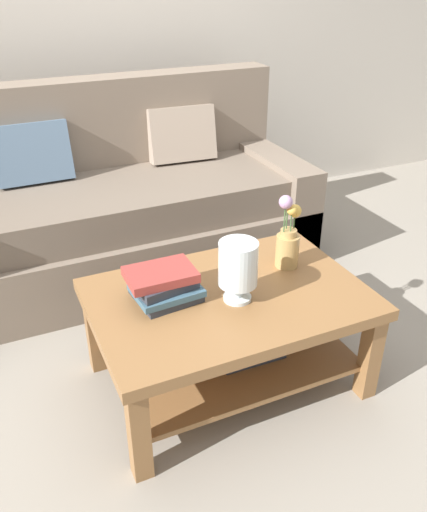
# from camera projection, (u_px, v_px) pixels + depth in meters

# --- Properties ---
(ground_plane) EXTENTS (10.00, 10.00, 0.00)m
(ground_plane) POSITION_uv_depth(u_px,v_px,m) (198.00, 340.00, 2.64)
(ground_plane) COLOR gray
(back_wall) EXTENTS (6.40, 0.12, 2.70)m
(back_wall) POSITION_uv_depth(u_px,v_px,m) (90.00, 13.00, 3.29)
(back_wall) COLOR beige
(back_wall) RESTS_ON ground
(couch) EXTENTS (2.05, 0.90, 1.06)m
(couch) POSITION_uv_depth(u_px,v_px,m) (127.00, 208.00, 3.13)
(couch) COLOR #7A6B5B
(couch) RESTS_ON ground
(coffee_table) EXTENTS (1.11, 0.75, 0.45)m
(coffee_table) POSITION_uv_depth(u_px,v_px,m) (229.00, 319.00, 2.24)
(coffee_table) COLOR olive
(coffee_table) RESTS_ON ground
(book_stack_main) EXTENTS (0.29, 0.25, 0.13)m
(book_stack_main) POSITION_uv_depth(u_px,v_px,m) (164.00, 285.00, 2.11)
(book_stack_main) COLOR #2D333D
(book_stack_main) RESTS_ON coffee_table
(glass_hurricane_vase) EXTENTS (0.15, 0.15, 0.25)m
(glass_hurricane_vase) POSITION_uv_depth(u_px,v_px,m) (238.00, 266.00, 2.06)
(glass_hurricane_vase) COLOR silver
(glass_hurricane_vase) RESTS_ON coffee_table
(flower_pitcher) EXTENTS (0.11, 0.10, 0.34)m
(flower_pitcher) POSITION_uv_depth(u_px,v_px,m) (288.00, 239.00, 2.31)
(flower_pitcher) COLOR tan
(flower_pitcher) RESTS_ON coffee_table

